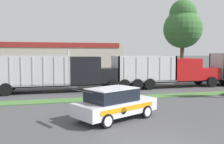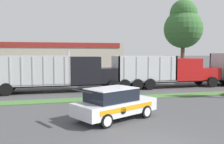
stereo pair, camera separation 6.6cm
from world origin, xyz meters
The scene contains 10 objects.
grass_verge centered at (0.00, 9.67, 0.03)m, with size 120.00×1.52×0.06m, color #477538.
centre_line_4 centered at (-2.68, 14.43, 0.00)m, with size 2.40×0.14×0.01m, color yellow.
centre_line_5 centered at (2.72, 14.43, 0.00)m, with size 2.40×0.14×0.01m, color yellow.
centre_line_6 centered at (8.12, 14.43, 0.00)m, with size 2.40×0.14×0.01m, color yellow.
centre_line_7 centered at (13.52, 14.43, 0.00)m, with size 2.40×0.14×0.01m, color yellow.
dump_truck_lead centered at (-1.55, 14.21, 1.57)m, with size 11.75×2.82×3.62m.
dump_truck_trail centered at (8.76, 14.36, 1.49)m, with size 10.90×2.65×3.12m.
rally_car centered at (-0.27, 4.04, 0.84)m, with size 4.73×3.61×1.67m.
store_building_backdrop centered at (-5.40, 38.81, 2.57)m, with size 29.23×12.10×5.14m.
tree_behind_centre centered at (15.21, 23.87, 7.34)m, with size 5.45×5.45×10.91m.
Camera 2 is at (-3.54, -8.05, 3.37)m, focal length 40.00 mm.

